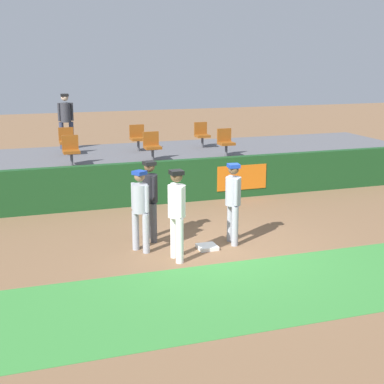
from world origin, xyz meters
TOP-DOWN VIEW (x-y plane):
  - ground_plane at (0.00, 0.00)m, footprint 60.00×60.00m
  - grass_foreground_strip at (0.00, -2.29)m, footprint 18.00×2.80m
  - first_base at (-0.21, -0.01)m, footprint 0.40×0.40m
  - player_fielder_home at (-1.00, -0.42)m, footprint 0.36×0.57m
  - player_runner_visitor at (0.43, 0.16)m, footprint 0.36×0.49m
  - player_coach_visitor at (-1.56, 0.30)m, footprint 0.45×0.45m
  - player_umpire at (-1.19, 0.93)m, footprint 0.39×0.49m
  - field_wall at (0.01, 3.90)m, footprint 18.00×0.26m
  - bleacher_platform at (0.00, 6.47)m, footprint 18.00×4.80m
  - seat_front_right at (2.34, 5.34)m, footprint 0.45×0.44m
  - seat_back_center at (-0.00, 7.14)m, footprint 0.48×0.44m
  - seat_front_left at (-2.34, 5.34)m, footprint 0.46×0.44m
  - seat_back_left at (-2.26, 7.14)m, footprint 0.46×0.44m
  - seat_front_center at (0.01, 5.34)m, footprint 0.47×0.44m
  - seat_back_right at (2.20, 7.14)m, footprint 0.44×0.44m
  - spectator_hooded at (-2.13, 8.30)m, footprint 0.51×0.34m

SIDE VIEW (x-z plane):
  - ground_plane at x=0.00m, z-range 0.00..0.00m
  - grass_foreground_strip at x=0.00m, z-range 0.00..0.01m
  - first_base at x=-0.21m, z-range 0.00..0.08m
  - bleacher_platform at x=0.00m, z-range 0.00..0.94m
  - field_wall at x=0.01m, z-range 0.00..1.18m
  - player_coach_visitor at x=-1.56m, z-range 0.14..1.84m
  - player_runner_visitor at x=0.43m, z-range 0.14..1.89m
  - player_umpire at x=-1.19m, z-range 0.14..1.90m
  - player_fielder_home at x=-1.00m, z-range 0.14..1.96m
  - seat_back_right at x=2.20m, z-range 0.99..1.83m
  - seat_front_right at x=2.34m, z-range 0.99..1.83m
  - seat_front_left at x=-2.34m, z-range 0.99..1.83m
  - seat_back_left at x=-2.26m, z-range 0.99..1.83m
  - seat_front_center at x=0.01m, z-range 0.99..1.83m
  - seat_back_center at x=0.00m, z-range 0.99..1.83m
  - spectator_hooded at x=-2.13m, z-range 1.08..2.88m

